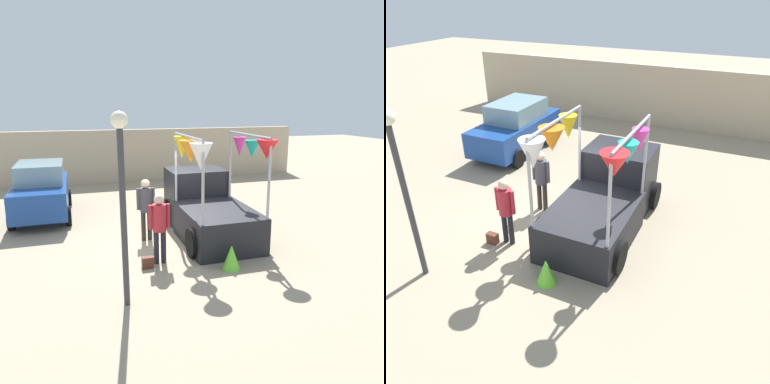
% 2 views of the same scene
% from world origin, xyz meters
% --- Properties ---
extents(ground_plane, '(60.00, 60.00, 0.00)m').
position_xyz_m(ground_plane, '(0.00, 0.00, 0.00)').
color(ground_plane, gray).
extents(vendor_truck, '(2.55, 4.18, 3.06)m').
position_xyz_m(vendor_truck, '(1.09, 0.55, 0.90)').
color(vendor_truck, black).
rests_on(vendor_truck, ground).
extents(parked_car, '(1.88, 4.00, 1.88)m').
position_xyz_m(parked_car, '(-3.77, 3.82, 0.94)').
color(parked_car, navy).
rests_on(parked_car, ground).
extents(person_customer, '(0.53, 0.34, 1.75)m').
position_xyz_m(person_customer, '(-0.74, -1.26, 1.07)').
color(person_customer, black).
rests_on(person_customer, ground).
extents(person_vendor, '(0.53, 0.34, 1.79)m').
position_xyz_m(person_vendor, '(-0.75, 0.44, 1.09)').
color(person_vendor, '#2D2823').
rests_on(person_vendor, ground).
extents(handbag, '(0.28, 0.16, 0.28)m').
position_xyz_m(handbag, '(-1.09, -1.46, 0.14)').
color(handbag, '#592D1E').
rests_on(handbag, ground).
extents(street_lamp, '(0.32, 0.32, 3.74)m').
position_xyz_m(street_lamp, '(-1.80, -2.99, 2.46)').
color(street_lamp, '#333338').
rests_on(street_lamp, ground).
extents(brick_boundary_wall, '(18.00, 0.36, 2.60)m').
position_xyz_m(brick_boundary_wall, '(0.00, 9.04, 1.30)').
color(brick_boundary_wall, tan).
rests_on(brick_boundary_wall, ground).
extents(folded_kite_bundle_lime, '(0.62, 0.62, 0.60)m').
position_xyz_m(folded_kite_bundle_lime, '(0.80, -2.13, 0.30)').
color(folded_kite_bundle_lime, '#66CC33').
rests_on(folded_kite_bundle_lime, ground).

